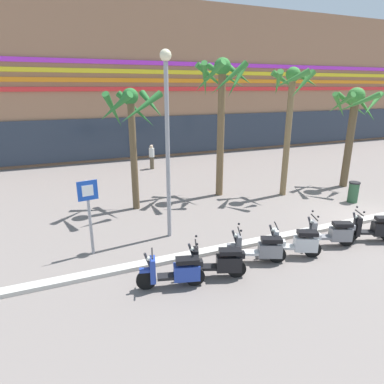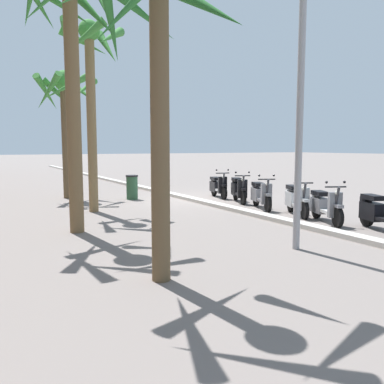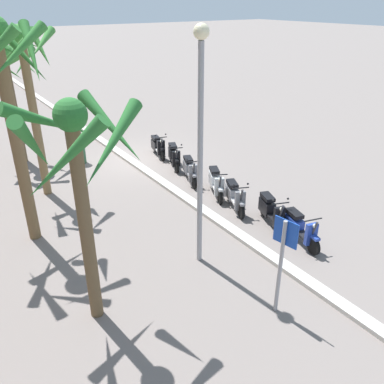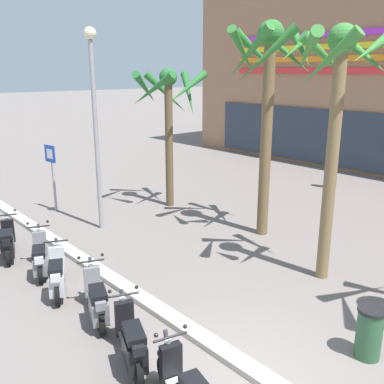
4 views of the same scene
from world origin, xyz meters
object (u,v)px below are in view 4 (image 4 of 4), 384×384
crossing_sign (52,170)px  palm_tree_far_corner (337,92)px  scooter_grey_mid_front (40,257)px  scooter_silver_gap_after_mid (57,275)px  pedestrian_window_shopping (331,169)px  scooter_grey_second_in_line (97,300)px  scooter_black_mid_rear (131,341)px  palm_tree_mid_walkway (270,76)px  street_lamp (95,110)px  scooter_black_mid_centre (8,242)px  palm_tree_near_sign (168,103)px  litter_bin (369,332)px

crossing_sign → palm_tree_far_corner: palm_tree_far_corner is taller
scooter_grey_mid_front → scooter_silver_gap_after_mid: 1.23m
scooter_silver_gap_after_mid → pedestrian_window_shopping: 12.84m
scooter_grey_second_in_line → crossing_sign: crossing_sign is taller
scooter_grey_mid_front → scooter_silver_gap_after_mid: bearing=-5.6°
scooter_black_mid_rear → palm_tree_mid_walkway: bearing=111.0°
crossing_sign → street_lamp: (2.65, 0.34, 2.26)m
scooter_black_mid_centre → palm_tree_mid_walkway: 8.53m
palm_tree_near_sign → pedestrian_window_shopping: bearing=68.7°
scooter_silver_gap_after_mid → scooter_grey_second_in_line: size_ratio=0.98×
street_lamp → scooter_grey_second_in_line: bearing=-31.0°
scooter_grey_mid_front → palm_tree_near_sign: bearing=111.1°
crossing_sign → scooter_grey_second_in_line: bearing=-18.6°
crossing_sign → palm_tree_near_sign: bearing=57.6°
scooter_black_mid_centre → palm_tree_mid_walkway: bearing=62.7°
street_lamp → scooter_black_mid_rear: bearing=-26.0°
scooter_grey_second_in_line → palm_tree_mid_walkway: 7.67m
scooter_silver_gap_after_mid → street_lamp: street_lamp is taller
street_lamp → palm_tree_near_sign: bearing=97.6°
scooter_black_mid_centre → litter_bin: size_ratio=1.84×
scooter_grey_second_in_line → palm_tree_far_corner: bearing=68.9°
scooter_black_mid_centre → palm_tree_far_corner: 9.12m
scooter_silver_gap_after_mid → scooter_grey_second_in_line: scooter_grey_second_in_line is taller
scooter_grey_mid_front → palm_tree_mid_walkway: bearing=73.3°
scooter_grey_second_in_line → crossing_sign: bearing=161.4°
palm_tree_near_sign → scooter_black_mid_rear: bearing=-42.9°
scooter_silver_gap_after_mid → crossing_sign: size_ratio=0.71×
scooter_black_mid_rear → palm_tree_mid_walkway: 8.23m
scooter_black_mid_rear → palm_tree_near_sign: bearing=137.1°
scooter_black_mid_centre → litter_bin: scooter_black_mid_centre is taller
scooter_black_mid_rear → crossing_sign: size_ratio=0.71×
palm_tree_far_corner → pedestrian_window_shopping: palm_tree_far_corner is taller
palm_tree_far_corner → scooter_black_mid_centre: bearing=-139.5°
scooter_grey_mid_front → street_lamp: bearing=123.9°
scooter_black_mid_centre → palm_tree_mid_walkway: (3.39, 6.56, 4.28)m
palm_tree_far_corner → litter_bin: size_ratio=6.17×
scooter_silver_gap_after_mid → palm_tree_far_corner: 7.43m
scooter_black_mid_centre → palm_tree_near_sign: bearing=97.3°
scooter_grey_second_in_line → palm_tree_near_sign: bearing=130.4°
palm_tree_mid_walkway → pedestrian_window_shopping: bearing=103.7°
scooter_silver_gap_after_mid → scooter_grey_second_in_line: bearing=4.5°
scooter_grey_mid_front → scooter_black_mid_rear: same height
scooter_black_mid_rear → crossing_sign: (-8.93, 2.72, 1.04)m
street_lamp → scooter_black_mid_centre: bearing=-83.0°
scooter_black_mid_centre → scooter_grey_second_in_line: size_ratio=1.00×
litter_bin → palm_tree_mid_walkway: bearing=146.8°
scooter_black_mid_rear → street_lamp: street_lamp is taller
scooter_grey_mid_front → pedestrian_window_shopping: (0.33, 12.69, 0.38)m
scooter_grey_mid_front → litter_bin: 7.59m
pedestrian_window_shopping → street_lamp: bearing=-102.6°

